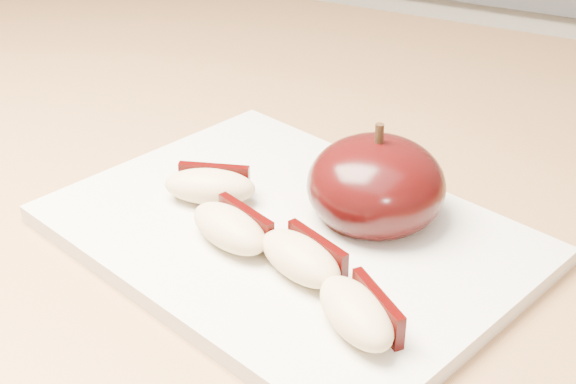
% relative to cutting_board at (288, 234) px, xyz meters
% --- Properties ---
extents(back_cabinet, '(2.40, 0.62, 0.94)m').
position_rel_cutting_board_xyz_m(back_cabinet, '(-0.01, 0.84, -0.44)').
color(back_cabinet, silver).
rests_on(back_cabinet, ground).
extents(cutting_board, '(0.33, 0.28, 0.01)m').
position_rel_cutting_board_xyz_m(cutting_board, '(0.00, 0.00, 0.00)').
color(cutting_board, silver).
rests_on(cutting_board, island_counter).
extents(apple_half, '(0.11, 0.11, 0.07)m').
position_rel_cutting_board_xyz_m(apple_half, '(0.04, 0.04, 0.03)').
color(apple_half, black).
rests_on(apple_half, cutting_board).
extents(apple_wedge_a, '(0.07, 0.05, 0.02)m').
position_rel_cutting_board_xyz_m(apple_wedge_a, '(-0.06, 0.01, 0.02)').
color(apple_wedge_a, tan).
rests_on(apple_wedge_a, cutting_board).
extents(apple_wedge_b, '(0.07, 0.05, 0.02)m').
position_rel_cutting_board_xyz_m(apple_wedge_b, '(-0.02, -0.03, 0.02)').
color(apple_wedge_b, tan).
rests_on(apple_wedge_b, cutting_board).
extents(apple_wedge_c, '(0.07, 0.05, 0.02)m').
position_rel_cutting_board_xyz_m(apple_wedge_c, '(0.03, -0.04, 0.02)').
color(apple_wedge_c, tan).
rests_on(apple_wedge_c, cutting_board).
extents(apple_wedge_d, '(0.06, 0.06, 0.02)m').
position_rel_cutting_board_xyz_m(apple_wedge_d, '(0.08, -0.07, 0.02)').
color(apple_wedge_d, tan).
rests_on(apple_wedge_d, cutting_board).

